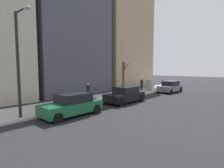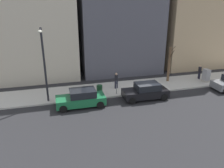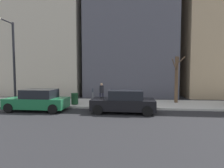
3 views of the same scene
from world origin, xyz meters
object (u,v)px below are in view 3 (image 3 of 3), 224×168
Objects in this scene: parking_meter at (93,95)px; office_tower_right at (49,5)px; bare_tree at (176,79)px; pedestrian_midblock at (102,92)px; parked_car_black at (124,102)px; office_block_center at (130,27)px; parked_car_green at (38,100)px; office_tower_left at (222,19)px; streetlamp at (12,56)px; trash_bin at (75,99)px.

office_tower_right is (10.58, 8.35, 11.02)m from parking_meter.
pedestrian_midblock is at bearing 95.38° from bare_tree.
office_block_center is at bearing -0.76° from parked_car_black.
parked_car_black reaches higher than parking_meter.
office_tower_left reaches higher than parked_car_green.
streetlamp reaches higher than trash_bin.
office_tower_left reaches higher than bare_tree.
office_block_center is at bearing -92.63° from office_tower_right.
trash_bin is at bearing 74.11° from parking_meter.
pedestrian_midblock is (1.08, -2.02, 0.49)m from trash_bin.
office_tower_right is (12.04, 10.77, 11.26)m from parked_car_black.
parked_car_green is 1.07× the size of bare_tree.
trash_bin is at bearing 65.64° from parked_car_black.
parked_car_black is at bearing 178.17° from office_block_center.
streetlamp is (-0.17, 6.43, 3.04)m from parking_meter.
bare_tree is at bearing 138.06° from office_tower_left.
parked_car_black is at bearing 129.62° from bare_tree.
parked_car_green is at bearing -158.64° from office_tower_right.
office_block_center is (-0.45, 11.50, -0.85)m from office_tower_left.
bare_tree is at bearing -78.61° from trash_bin.
parked_car_black is 2.84m from parking_meter.
parking_meter is at bearing -88.51° from streetlamp.
bare_tree is 0.16× the size of office_tower_right.
office_block_center is (7.94, 3.96, 6.37)m from bare_tree.
pedestrian_midblock reaches higher than parking_meter.
office_tower_left is (10.69, -20.72, 5.40)m from streetlamp.
office_tower_right is at bearing 87.37° from office_block_center.
office_block_center is (8.54, -2.36, 7.48)m from pedestrian_midblock.
parked_car_green is 2.54× the size of pedestrian_midblock.
bare_tree is (3.58, -4.33, 1.46)m from parked_car_black.
office_block_center reaches higher than parked_car_black.
bare_tree reaches higher than parked_car_green.
streetlamp is at bearing -169.88° from office_tower_right.
office_tower_left is (10.52, -14.29, 8.44)m from parking_meter.
parking_meter is 0.21× the size of streetlamp.
office_tower_left is at bearing -174.19° from pedestrian_midblock.
office_block_center is at bearing 26.51° from bare_tree.
streetlamp is 7.22× the size of trash_bin.
parked_car_green is 4.51m from streetlamp.
office_tower_right is at bearing 21.74° from parked_car_green.
trash_bin is (1.91, 4.01, -0.14)m from parked_car_black.
streetlamp is 0.27× the size of office_tower_right.
pedestrian_midblock is 0.09× the size of office_tower_left.
parked_car_black is at bearing -89.42° from parked_car_green.
parked_car_green is 3.12× the size of parking_meter.
parking_meter is 19.65m from office_tower_left.
streetlamp reaches higher than pedestrian_midblock.
office_tower_right is at bearing 10.12° from streetlamp.
bare_tree is (3.61, -10.38, 1.46)m from parked_car_green.
parking_meter is 0.06× the size of office_tower_right.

